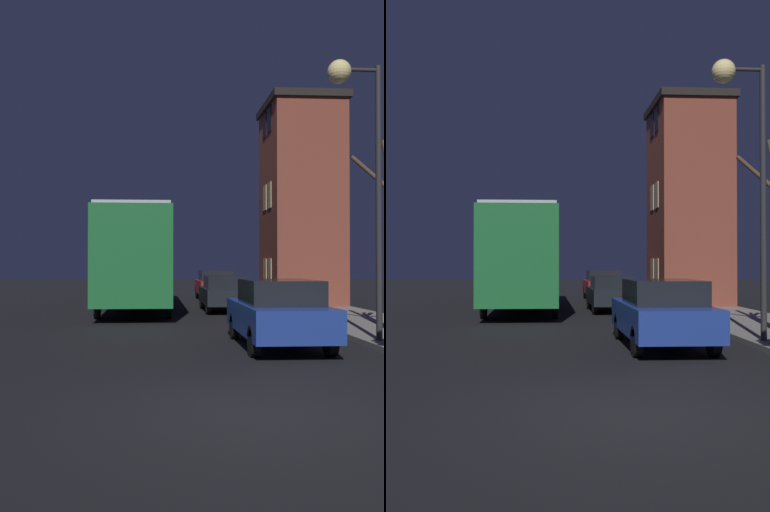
{
  "view_description": "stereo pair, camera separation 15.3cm",
  "coord_description": "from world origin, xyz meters",
  "views": [
    {
      "loc": [
        -1.26,
        -7.02,
        1.84
      ],
      "look_at": [
        -0.05,
        11.34,
        2.1
      ],
      "focal_mm": 40.0,
      "sensor_mm": 36.0,
      "label": 1
    },
    {
      "loc": [
        -1.11,
        -7.03,
        1.84
      ],
      "look_at": [
        -0.05,
        11.34,
        2.1
      ],
      "focal_mm": 40.0,
      "sensor_mm": 36.0,
      "label": 2
    }
  ],
  "objects": [
    {
      "name": "car_near_lane",
      "position": [
        1.47,
        5.44,
        0.78
      ],
      "size": [
        1.71,
        4.22,
        1.49
      ],
      "color": "navy",
      "rests_on": "ground"
    },
    {
      "name": "car_far_lane",
      "position": [
        1.84,
        21.93,
        0.8
      ],
      "size": [
        1.79,
        4.21,
        1.51
      ],
      "color": "#B21E19",
      "rests_on": "ground"
    },
    {
      "name": "brick_building",
      "position": [
        5.13,
        17.44,
        4.54
      ],
      "size": [
        3.2,
        4.18,
        8.79
      ],
      "color": "brown",
      "rests_on": "sidewalk"
    },
    {
      "name": "car_mid_lane",
      "position": [
        1.47,
        14.98,
        0.73
      ],
      "size": [
        1.71,
        4.03,
        1.37
      ],
      "color": "black",
      "rests_on": "ground"
    },
    {
      "name": "ground_plane",
      "position": [
        0.0,
        0.0,
        0.0
      ],
      "size": [
        120.0,
        120.0,
        0.0
      ],
      "primitive_type": "plane",
      "color": "black"
    },
    {
      "name": "bus",
      "position": [
        -1.98,
        15.93,
        2.26
      ],
      "size": [
        2.59,
        11.28,
        3.82
      ],
      "color": "#1E6B33",
      "rests_on": "ground"
    },
    {
      "name": "streetlamp",
      "position": [
        3.3,
        5.54,
        4.91
      ],
      "size": [
        1.24,
        0.54,
        6.33
      ],
      "color": "#28282B",
      "rests_on": "sidewalk"
    }
  ]
}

